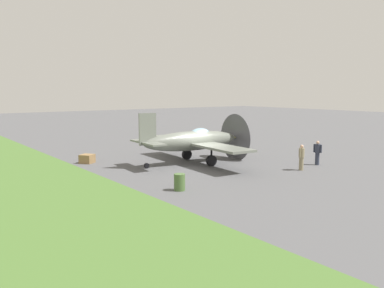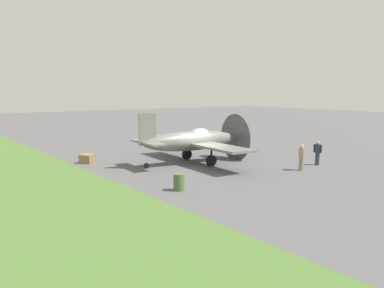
{
  "view_description": "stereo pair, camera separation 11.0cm",
  "coord_description": "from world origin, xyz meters",
  "px_view_note": "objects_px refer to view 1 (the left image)",
  "views": [
    {
      "loc": [
        22.1,
        -17.52,
        5.32
      ],
      "look_at": [
        -1.63,
        0.07,
        1.43
      ],
      "focal_mm": 38.22,
      "sensor_mm": 36.0,
      "label": 1
    },
    {
      "loc": [
        22.16,
        -17.43,
        5.32
      ],
      "look_at": [
        -1.63,
        0.07,
        1.43
      ],
      "focal_mm": 38.22,
      "sensor_mm": 36.0,
      "label": 2
    }
  ],
  "objects_px": {
    "airplane_lead": "(194,141)",
    "ground_crew_chief": "(301,157)",
    "supply_crate": "(87,159)",
    "ground_crew_mechanic": "(317,152)",
    "fuel_drum": "(180,182)"
  },
  "relations": [
    {
      "from": "airplane_lead",
      "to": "ground_crew_mechanic",
      "type": "relative_size",
      "value": 6.45
    },
    {
      "from": "airplane_lead",
      "to": "fuel_drum",
      "type": "relative_size",
      "value": 12.4
    },
    {
      "from": "ground_crew_chief",
      "to": "ground_crew_mechanic",
      "type": "relative_size",
      "value": 1.0
    },
    {
      "from": "airplane_lead",
      "to": "ground_crew_chief",
      "type": "bearing_deg",
      "value": 37.32
    },
    {
      "from": "airplane_lead",
      "to": "supply_crate",
      "type": "relative_size",
      "value": 12.4
    },
    {
      "from": "airplane_lead",
      "to": "ground_crew_mechanic",
      "type": "bearing_deg",
      "value": 53.26
    },
    {
      "from": "ground_crew_mechanic",
      "to": "fuel_drum",
      "type": "height_order",
      "value": "ground_crew_mechanic"
    },
    {
      "from": "airplane_lead",
      "to": "ground_crew_chief",
      "type": "xyz_separation_m",
      "value": [
        6.44,
        4.15,
        -0.75
      ]
    },
    {
      "from": "airplane_lead",
      "to": "supply_crate",
      "type": "distance_m",
      "value": 7.99
    },
    {
      "from": "airplane_lead",
      "to": "fuel_drum",
      "type": "xyz_separation_m",
      "value": [
        6.16,
        -5.58,
        -1.21
      ]
    },
    {
      "from": "ground_crew_mechanic",
      "to": "airplane_lead",
      "type": "bearing_deg",
      "value": 35.54
    },
    {
      "from": "ground_crew_chief",
      "to": "supply_crate",
      "type": "xyz_separation_m",
      "value": [
        -11.14,
        -10.48,
        -0.59
      ]
    },
    {
      "from": "ground_crew_mechanic",
      "to": "supply_crate",
      "type": "height_order",
      "value": "ground_crew_mechanic"
    },
    {
      "from": "airplane_lead",
      "to": "ground_crew_mechanic",
      "type": "xyz_separation_m",
      "value": [
        5.84,
        6.67,
        -0.75
      ]
    },
    {
      "from": "ground_crew_mechanic",
      "to": "fuel_drum",
      "type": "relative_size",
      "value": 1.92
    }
  ]
}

